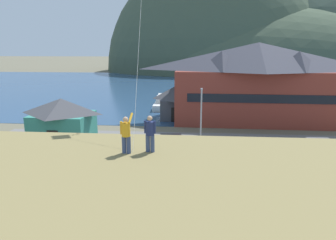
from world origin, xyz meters
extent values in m
plane|color=#66604C|center=(0.00, 0.00, 0.00)|extent=(600.00, 600.00, 0.00)
cube|color=slate|center=(0.00, 5.00, 0.05)|extent=(40.00, 20.00, 0.10)
cube|color=navy|center=(0.00, 60.00, 0.01)|extent=(360.00, 84.00, 0.03)
ellipsoid|color=#42513D|center=(11.32, 115.54, 0.00)|extent=(91.58, 61.65, 95.11)
ellipsoid|color=#42513D|center=(31.24, 111.69, 0.00)|extent=(127.66, 61.68, 52.51)
ellipsoid|color=#2D3D33|center=(34.43, 118.65, 0.00)|extent=(95.94, 45.08, 50.84)
ellipsoid|color=#2D3D33|center=(61.30, 117.04, 0.00)|extent=(123.11, 50.39, 66.58)
cube|color=brown|center=(11.50, 21.73, 3.63)|extent=(22.19, 8.66, 7.26)
cube|color=black|center=(11.42, 17.58, 3.99)|extent=(18.72, 0.46, 1.10)
pyramid|color=#3D3D47|center=(11.50, 21.73, 9.11)|extent=(23.53, 9.50, 3.69)
pyramid|color=#3D3D47|center=(6.52, 20.39, 8.57)|extent=(4.61, 4.61, 2.59)
pyramid|color=#3D3D47|center=(16.43, 20.19, 8.57)|extent=(4.61, 4.61, 2.59)
cube|color=#338475|center=(-10.29, 7.63, 1.93)|extent=(5.84, 4.64, 3.87)
pyramid|color=#47474C|center=(-10.29, 7.63, 4.63)|extent=(6.31, 5.10, 1.53)
cube|color=black|center=(-10.40, 5.42, 1.35)|extent=(1.10, 0.11, 2.71)
cube|color=#474C56|center=(0.10, 23.22, 1.49)|extent=(4.70, 5.36, 2.98)
pyramid|color=#47474C|center=(0.10, 23.22, 3.84)|extent=(5.09, 5.88, 1.74)
cube|color=black|center=(0.34, 20.72, 1.04)|extent=(1.10, 0.17, 2.08)
cube|color=#70604C|center=(1.04, 32.55, 0.35)|extent=(3.20, 11.45, 0.70)
cube|color=#23564C|center=(-2.53, 33.07, 0.45)|extent=(3.08, 7.81, 0.90)
cube|color=#33665B|center=(-2.53, 33.07, 0.98)|extent=(2.98, 7.58, 0.16)
cube|color=silver|center=(-2.49, 32.50, 1.61)|extent=(1.90, 2.43, 1.10)
cube|color=navy|center=(4.39, 31.36, 0.45)|extent=(2.58, 6.56, 0.90)
cube|color=navy|center=(4.39, 31.36, 0.98)|extent=(2.50, 6.37, 0.16)
cube|color=silver|center=(4.43, 30.88, 1.61)|extent=(1.59, 2.04, 1.10)
cube|color=silver|center=(-2.52, 30.66, 0.45)|extent=(2.49, 7.57, 0.90)
cube|color=white|center=(-2.52, 30.66, 0.98)|extent=(2.41, 7.34, 0.16)
cube|color=silver|center=(-2.52, 30.09, 1.61)|extent=(1.71, 2.28, 1.10)
cube|color=silver|center=(11.09, -0.19, 0.82)|extent=(4.32, 2.09, 0.80)
cube|color=beige|center=(10.94, -0.20, 1.57)|extent=(2.21, 1.74, 0.70)
cube|color=black|center=(10.94, -0.20, 1.54)|extent=(2.25, 1.78, 0.32)
cylinder|color=black|center=(12.51, -1.01, 0.42)|extent=(0.65, 0.26, 0.64)
cylinder|color=black|center=(12.38, 0.82, 0.42)|extent=(0.65, 0.26, 0.64)
cylinder|color=black|center=(9.79, -1.20, 0.42)|extent=(0.65, 0.26, 0.64)
cylinder|color=black|center=(9.66, 0.63, 0.42)|extent=(0.65, 0.26, 0.64)
cube|color=slate|center=(14.94, 7.10, 0.82)|extent=(4.27, 1.96, 0.80)
cube|color=#5B5B5F|center=(14.79, 7.09, 1.57)|extent=(2.16, 1.68, 0.70)
cube|color=black|center=(14.79, 7.09, 1.54)|extent=(2.20, 1.72, 0.32)
cylinder|color=black|center=(16.26, 8.07, 0.42)|extent=(0.65, 0.25, 0.64)
cylinder|color=black|center=(13.61, 6.13, 0.42)|extent=(0.65, 0.25, 0.64)
cylinder|color=black|center=(13.54, 7.96, 0.42)|extent=(0.65, 0.25, 0.64)
cube|color=black|center=(0.84, 7.37, 0.82)|extent=(4.29, 2.03, 0.80)
cube|color=black|center=(0.69, 7.37, 1.57)|extent=(2.19, 1.71, 0.70)
cube|color=black|center=(0.69, 7.37, 1.54)|extent=(2.23, 1.75, 0.32)
cylinder|color=black|center=(2.25, 6.53, 0.42)|extent=(0.65, 0.26, 0.64)
cylinder|color=black|center=(2.15, 8.37, 0.42)|extent=(0.65, 0.26, 0.64)
cylinder|color=black|center=(-0.47, 6.38, 0.42)|extent=(0.65, 0.26, 0.64)
cylinder|color=black|center=(-0.58, 8.22, 0.42)|extent=(0.65, 0.26, 0.64)
cube|color=black|center=(-10.30, -0.63, 0.82)|extent=(4.24, 1.89, 0.80)
cube|color=black|center=(-10.45, -0.63, 1.57)|extent=(2.13, 1.64, 0.70)
cube|color=black|center=(-10.45, -0.63, 1.54)|extent=(2.18, 1.68, 0.32)
cylinder|color=black|center=(-8.95, -1.58, 0.42)|extent=(0.64, 0.23, 0.64)
cylinder|color=black|center=(-8.91, 0.26, 0.42)|extent=(0.64, 0.23, 0.64)
cylinder|color=black|center=(-11.64, 0.31, 0.42)|extent=(0.64, 0.23, 0.64)
cylinder|color=#ADADB2|center=(3.70, 10.50, 3.12)|extent=(0.16, 0.16, 6.03)
cube|color=#4C4C51|center=(3.70, 10.85, 6.03)|extent=(0.24, 0.70, 0.20)
cylinder|color=#384770|center=(-0.35, -8.27, 6.01)|extent=(0.20, 0.20, 0.82)
cylinder|color=#384770|center=(-0.13, -8.29, 6.01)|extent=(0.20, 0.20, 0.82)
cylinder|color=gold|center=(-0.24, -8.28, 6.74)|extent=(0.40, 0.40, 0.64)
sphere|color=tan|center=(-0.24, -8.28, 7.22)|extent=(0.24, 0.24, 0.24)
cylinder|color=gold|center=(-0.05, -8.12, 7.24)|extent=(0.17, 0.56, 0.43)
cylinder|color=gold|center=(-0.46, -8.25, 6.81)|extent=(0.11, 0.11, 0.60)
cylinder|color=#384770|center=(0.72, -7.99, 6.01)|extent=(0.20, 0.20, 0.82)
cylinder|color=#384770|center=(0.94, -8.00, 6.01)|extent=(0.20, 0.20, 0.82)
cylinder|color=navy|center=(0.83, -8.00, 6.74)|extent=(0.40, 0.40, 0.64)
sphere|color=tan|center=(0.83, -8.00, 7.22)|extent=(0.24, 0.24, 0.24)
cylinder|color=navy|center=(0.61, -7.98, 6.81)|extent=(0.11, 0.11, 0.60)
cylinder|color=navy|center=(1.05, -8.01, 6.81)|extent=(0.11, 0.11, 0.60)
cylinder|color=silver|center=(-0.23, -4.28, 10.89)|extent=(0.48, 7.51, 10.58)
camera|label=1|loc=(2.78, -21.74, 10.46)|focal=33.10mm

